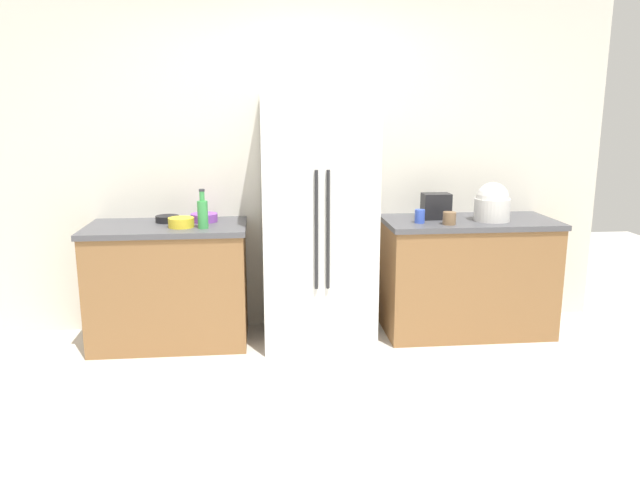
{
  "coord_description": "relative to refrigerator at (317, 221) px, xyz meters",
  "views": [
    {
      "loc": [
        -0.3,
        -3.03,
        1.73
      ],
      "look_at": [
        0.05,
        0.41,
        0.97
      ],
      "focal_mm": 33.81,
      "sensor_mm": 36.0,
      "label": 1
    }
  ],
  "objects": [
    {
      "name": "ground_plane",
      "position": [
        -0.12,
        -1.32,
        -0.92
      ],
      "size": [
        9.89,
        9.89,
        0.0
      ],
      "primitive_type": "plane",
      "color": "beige"
    },
    {
      "name": "kitchen_back_panel",
      "position": [
        -0.12,
        0.41,
        0.61
      ],
      "size": [
        4.94,
        0.1,
        3.06
      ],
      "primitive_type": "cube",
      "color": "silver",
      "rests_on": "ground_plane"
    },
    {
      "name": "counter_left",
      "position": [
        -1.1,
        0.04,
        -0.47
      ],
      "size": [
        1.15,
        0.64,
        0.9
      ],
      "color": "olive",
      "rests_on": "ground_plane"
    },
    {
      "name": "counter_right",
      "position": [
        1.18,
        0.04,
        -0.47
      ],
      "size": [
        1.3,
        0.64,
        0.9
      ],
      "color": "olive",
      "rests_on": "ground_plane"
    },
    {
      "name": "refrigerator",
      "position": [
        0.0,
        0.0,
        0.0
      ],
      "size": [
        0.81,
        0.7,
        1.83
      ],
      "color": "white",
      "rests_on": "ground_plane"
    },
    {
      "name": "toaster",
      "position": [
        0.92,
        0.09,
        0.08
      ],
      "size": [
        0.21,
        0.15,
        0.2
      ],
      "primitive_type": "cube",
      "color": "black",
      "rests_on": "counter_right"
    },
    {
      "name": "rice_cooker",
      "position": [
        1.32,
        -0.02,
        0.11
      ],
      "size": [
        0.27,
        0.27,
        0.29
      ],
      "color": "silver",
      "rests_on": "counter_right"
    },
    {
      "name": "bottle_a",
      "position": [
        -0.82,
        -0.11,
        0.09
      ],
      "size": [
        0.07,
        0.07,
        0.28
      ],
      "color": "green",
      "rests_on": "counter_left"
    },
    {
      "name": "cup_a",
      "position": [
        0.96,
        -0.14,
        0.03
      ],
      "size": [
        0.1,
        0.1,
        0.09
      ],
      "primitive_type": "cylinder",
      "color": "brown",
      "rests_on": "counter_right"
    },
    {
      "name": "cup_b",
      "position": [
        0.76,
        -0.06,
        0.03
      ],
      "size": [
        0.07,
        0.07,
        0.1
      ],
      "primitive_type": "cylinder",
      "color": "blue",
      "rests_on": "counter_right"
    },
    {
      "name": "bowl_a",
      "position": [
        -1.11,
        0.16,
        0.01
      ],
      "size": [
        0.17,
        0.17,
        0.05
      ],
      "primitive_type": "cylinder",
      "color": "black",
      "rests_on": "counter_left"
    },
    {
      "name": "bowl_b",
      "position": [
        -0.84,
        0.16,
        0.01
      ],
      "size": [
        0.2,
        0.2,
        0.06
      ],
      "primitive_type": "cylinder",
      "color": "purple",
      "rests_on": "counter_left"
    },
    {
      "name": "bowl_c",
      "position": [
        -0.98,
        -0.05,
        0.02
      ],
      "size": [
        0.18,
        0.18,
        0.07
      ],
      "primitive_type": "cylinder",
      "color": "yellow",
      "rests_on": "counter_left"
    }
  ]
}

